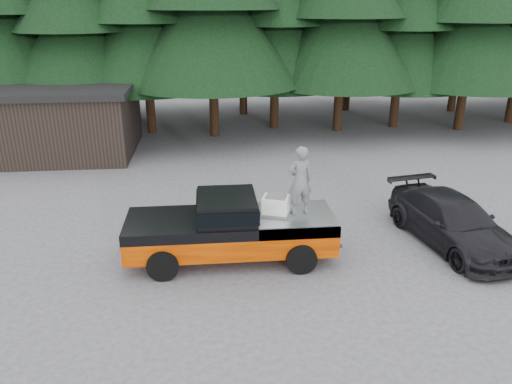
{
  "coord_description": "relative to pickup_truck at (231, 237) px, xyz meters",
  "views": [
    {
      "loc": [
        -1.39,
        -12.42,
        6.92
      ],
      "look_at": [
        -0.16,
        0.0,
        2.14
      ],
      "focal_mm": 35.0,
      "sensor_mm": 36.0,
      "label": 1
    }
  ],
  "objects": [
    {
      "name": "man_on_bed",
      "position": [
        1.93,
        -0.01,
        1.64
      ],
      "size": [
        0.79,
        0.6,
        1.96
      ],
      "primitive_type": "imported",
      "rotation": [
        0.0,
        0.0,
        3.34
      ],
      "color": "slate",
      "rests_on": "pickup_truck"
    },
    {
      "name": "ground",
      "position": [
        0.84,
        -0.31,
        -0.67
      ],
      "size": [
        120.0,
        120.0,
        0.0
      ],
      "primitive_type": "plane",
      "color": "#474749",
      "rests_on": "ground"
    },
    {
      "name": "air_compressor",
      "position": [
        1.28,
        0.02,
        0.91
      ],
      "size": [
        0.86,
        0.78,
        0.49
      ],
      "primitive_type": "cube",
      "rotation": [
        0.0,
        0.0,
        -0.32
      ],
      "color": "white",
      "rests_on": "pickup_truck"
    },
    {
      "name": "parked_car",
      "position": [
        6.7,
        0.3,
        0.06
      ],
      "size": [
        2.88,
        5.27,
        1.45
      ],
      "primitive_type": "imported",
      "rotation": [
        0.0,
        0.0,
        0.18
      ],
      "color": "black",
      "rests_on": "ground"
    },
    {
      "name": "truck_cab",
      "position": [
        -0.1,
        0.0,
        0.96
      ],
      "size": [
        1.66,
        1.9,
        0.59
      ],
      "primitive_type": "cube",
      "color": "black",
      "rests_on": "pickup_truck"
    },
    {
      "name": "utility_building",
      "position": [
        -8.16,
        11.69,
        1.0
      ],
      "size": [
        8.4,
        6.4,
        3.3
      ],
      "color": "black",
      "rests_on": "ground"
    },
    {
      "name": "pickup_truck",
      "position": [
        0.0,
        0.0,
        0.0
      ],
      "size": [
        6.0,
        2.04,
        1.33
      ],
      "primitive_type": null,
      "color": "#DA4C00",
      "rests_on": "ground"
    }
  ]
}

